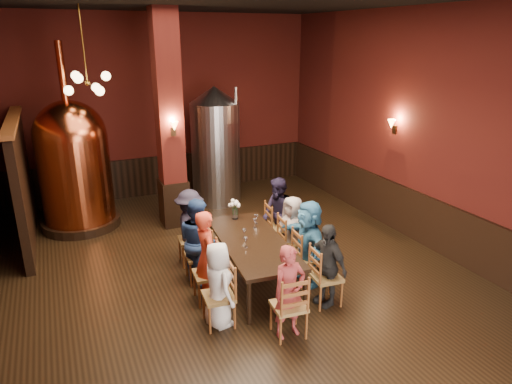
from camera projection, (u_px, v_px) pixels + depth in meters
name	position (u px, v px, depth m)	size (l,w,h in m)	color
room	(232.00, 151.00, 7.13)	(10.00, 10.02, 4.50)	black
wainscot_right	(416.00, 216.00, 9.24)	(0.08, 9.90, 1.00)	black
wainscot_back	(164.00, 174.00, 11.97)	(7.90, 0.08, 1.00)	black
column	(169.00, 123.00, 9.42)	(0.58, 0.58, 4.50)	#44130E
partition	(23.00, 183.00, 8.98)	(0.22, 3.50, 2.40)	black
pendant_cluster	(87.00, 83.00, 8.65)	(0.90, 0.90, 1.70)	#A57226
sconce_wall	(395.00, 126.00, 9.35)	(0.20, 0.20, 0.36)	black
sconce_column	(173.00, 128.00, 9.18)	(0.20, 0.20, 0.36)	black
dining_table	(253.00, 244.00, 7.55)	(1.22, 2.48, 0.75)	black
chair_0	(218.00, 296.00, 6.47)	(0.46, 0.46, 0.92)	brown
person_0	(218.00, 285.00, 6.41)	(0.62, 0.41, 1.27)	white
chair_1	(208.00, 274.00, 7.06)	(0.46, 0.46, 0.92)	brown
person_1	(207.00, 257.00, 6.97)	(0.55, 0.36, 1.50)	red
chair_2	(199.00, 255.00, 7.65)	(0.46, 0.46, 0.92)	brown
person_2	(198.00, 241.00, 7.57)	(0.71, 0.35, 1.47)	navy
chair_3	(191.00, 239.00, 8.25)	(0.46, 0.46, 0.92)	brown
person_3	(190.00, 227.00, 8.18)	(0.90, 0.52, 1.40)	black
chair_4	(326.00, 276.00, 6.99)	(0.46, 0.46, 0.92)	brown
person_4	(327.00, 265.00, 6.92)	(0.78, 0.32, 1.33)	black
chair_5	(307.00, 257.00, 7.59)	(0.46, 0.46, 0.92)	brown
person_5	(308.00, 243.00, 7.50)	(1.35, 0.43, 1.46)	teal
chair_6	(292.00, 241.00, 8.18)	(0.46, 0.46, 0.92)	brown
person_6	(292.00, 232.00, 8.11)	(0.64, 0.42, 1.31)	#B2A29D
chair_7	(278.00, 227.00, 8.78)	(0.46, 0.46, 0.92)	brown
person_7	(278.00, 215.00, 8.69)	(0.70, 0.34, 1.44)	black
chair_8	(289.00, 306.00, 6.23)	(0.46, 0.46, 0.92)	brown
person_8	(289.00, 292.00, 6.17)	(0.49, 0.32, 1.34)	#A13536
copper_kettle	(74.00, 164.00, 9.56)	(1.74, 1.74, 3.87)	black
steel_vessel	(216.00, 146.00, 11.05)	(1.45, 1.45, 2.85)	#B2B2B7
rose_vase	(235.00, 206.00, 8.34)	(0.22, 0.22, 0.38)	white
wine_glass_0	(246.00, 242.00, 7.26)	(0.07, 0.07, 0.17)	white
wine_glass_1	(287.00, 256.00, 6.82)	(0.07, 0.07, 0.17)	white
wine_glass_2	(244.00, 234.00, 7.58)	(0.07, 0.07, 0.17)	white
wine_glass_3	(255.00, 223.00, 8.00)	(0.07, 0.07, 0.17)	white
wine_glass_4	(256.00, 219.00, 8.18)	(0.07, 0.07, 0.17)	white
wine_glass_5	(287.00, 255.00, 6.86)	(0.07, 0.07, 0.17)	white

